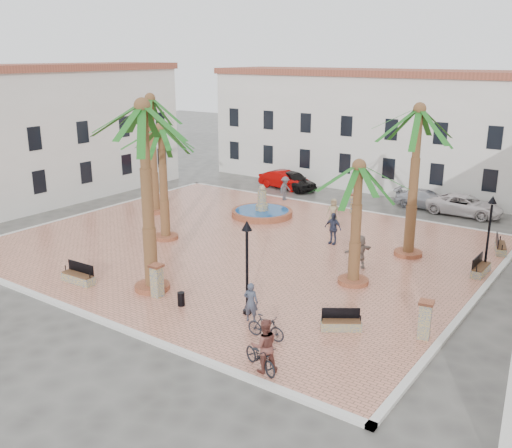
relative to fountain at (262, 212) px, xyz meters
The scene contains 36 objects.
ground 6.38m from the fountain, 65.76° to the right, with size 120.00×120.00×0.00m, color #56544F.
plaza 6.37m from the fountain, 65.76° to the right, with size 26.00×22.00×0.15m, color tan.
kerb_n 5.83m from the fountain, 63.33° to the left, with size 26.30×0.30×0.16m, color silver.
kerb_s 17.01m from the fountain, 81.16° to the right, with size 26.30×0.30×0.16m, color silver.
kerb_e 16.66m from the fountain, 20.38° to the right, with size 0.30×22.30×0.16m, color silver.
kerb_w 11.90m from the fountain, 150.83° to the right, with size 0.30×22.30×0.16m, color silver.
building_north 15.07m from the fountain, 79.57° to the left, with size 30.40×7.40×9.50m.
building_west 17.97m from the fountain, 160.51° to the right, with size 6.40×24.40×10.00m.
fountain is the anchor object (origin of this frame).
palm_nw 9.94m from the fountain, 151.84° to the right, with size 5.16×5.16×8.11m.
palm_sw 9.39m from the fountain, 103.89° to the right, with size 4.73×4.73×6.88m.
palm_s 15.44m from the fountain, 77.32° to the right, with size 5.31×5.31×8.79m.
palm_e 13.43m from the fountain, 34.94° to the right, with size 4.78×4.78×6.02m.
palm_ne 13.04m from the fountain, ahead, with size 4.92×4.92×8.21m.
bench_s 14.81m from the fountain, 91.79° to the right, with size 1.84×0.64×0.96m.
bench_se 16.94m from the fountain, 44.55° to the right, with size 1.61×1.32×0.85m.
bench_e 15.20m from the fountain, ahead, with size 0.57×1.77×0.93m.
bench_ne 15.07m from the fountain, ahead, with size 1.00×1.83×0.93m.
lamppost_s 15.42m from the fountain, 57.60° to the right, with size 0.44×0.44×4.09m.
lamppost_e 15.30m from the fountain, ahead, with size 0.42×0.42×3.89m.
bollard_se 14.29m from the fountain, 74.59° to the right, with size 0.57×0.57×1.53m.
bollard_n 6.38m from the fountain, 40.72° to the left, with size 0.49×0.49×1.37m.
bollard_e 18.43m from the fountain, 35.43° to the right, with size 0.64×0.64×1.55m.
litter_bin 14.88m from the fountain, 68.95° to the right, with size 0.32×0.32×0.62m, color black.
cyclist_a 15.94m from the fountain, 56.88° to the right, with size 0.62×0.40×1.69m, color #394052.
bicycle_a 19.68m from the fountain, 55.39° to the right, with size 0.64×1.83×0.96m, color black.
cyclist_b 19.79m from the fountain, 55.01° to the right, with size 0.95×0.74×1.95m, color brown.
bicycle_b 17.44m from the fountain, 54.77° to the right, with size 0.46×1.62×0.98m, color black.
pedestrian_fountain_a 5.00m from the fountain, 11.95° to the left, with size 0.83×0.54×1.69m, color #9A8862.
pedestrian_fountain_b 7.19m from the fountain, 20.54° to the right, with size 1.09×0.45×1.85m, color #2F3751.
pedestrian_north 4.76m from the fountain, 103.21° to the left, with size 1.15×0.66×1.78m, color #48484D.
pedestrian_east 11.12m from the fountain, 28.66° to the right, with size 1.69×0.54×1.82m, color gray.
car_black 8.92m from the fountain, 107.95° to the left, with size 1.80×4.47×1.52m, color black.
car_red 9.08m from the fountain, 112.96° to the left, with size 1.54×4.42×1.46m, color #A10504.
car_silver 12.15m from the fountain, 47.61° to the left, with size 1.82×4.48×1.30m, color #AEAFB7.
car_white 14.01m from the fountain, 38.36° to the left, with size 2.31×5.01×1.39m, color white.
Camera 1 is at (18.59, -24.82, 10.69)m, focal length 40.00 mm.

